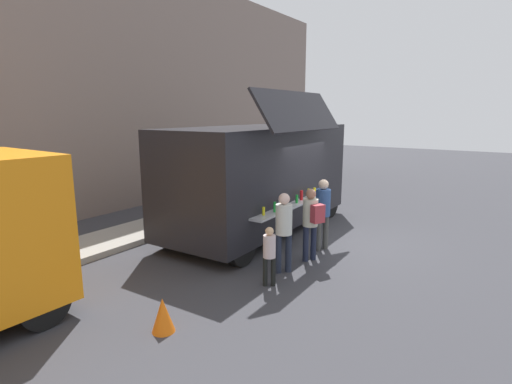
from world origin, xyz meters
name	(u,v)px	position (x,y,z in m)	size (l,w,h in m)	color
ground_plane	(331,239)	(0.00, 0.00, 0.00)	(60.00, 60.00, 0.00)	#38383D
curb_strip	(80,249)	(-4.38, 4.64, 0.07)	(28.00, 1.60, 0.15)	#9E998E
building_behind	(21,82)	(-3.38, 8.54, 4.22)	(32.00, 2.40, 8.45)	gray
food_truck_main	(261,175)	(-0.38, 2.02, 1.62)	(6.48, 3.19, 3.85)	black
traffic_cone_orange	(163,315)	(-5.75, 0.30, 0.28)	(0.36, 0.36, 0.55)	orange
trash_bin	(263,186)	(3.32, 4.34, 0.50)	(0.60, 0.60, 1.00)	#2F6638
customer_front_ordering	(323,208)	(-0.91, -0.13, 1.05)	(0.36, 0.36, 1.76)	#484946
customer_mid_with_backpack	(311,218)	(-1.76, -0.25, 1.02)	(0.45, 0.55, 1.67)	#1D2338
customer_rear_waiting	(284,226)	(-2.68, -0.06, 1.02)	(0.35, 0.35, 1.71)	#1F2536
child_near_queue	(269,251)	(-3.42, -0.18, 0.71)	(0.24, 0.24, 1.19)	black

